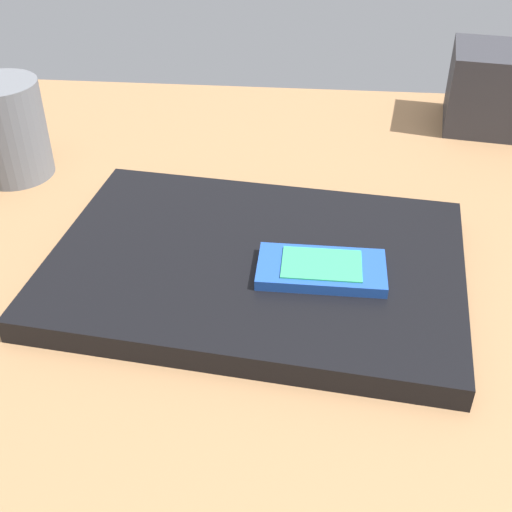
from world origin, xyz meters
TOP-DOWN VIEW (x-y plane):
  - desk_surface at (0.00, 0.00)cm, footprint 120.00×80.00cm
  - laptop_closed at (-2.25, 2.20)cm, footprint 36.69×27.72cm
  - cell_phone_on_laptop at (-7.72, 4.24)cm, footprint 10.34×5.51cm
  - pen_cup at (24.87, -13.37)cm, footprint 7.85×7.85cm
  - desk_organizer at (-29.58, -30.05)cm, footprint 15.76×11.98cm

SIDE VIEW (x-z plane):
  - desk_surface at x=0.00cm, z-range 0.00..3.00cm
  - laptop_closed at x=-2.25cm, z-range 3.00..5.05cm
  - cell_phone_on_laptop at x=-7.72cm, z-range 5.02..6.06cm
  - desk_organizer at x=-29.58cm, z-range 3.00..12.33cm
  - pen_cup at x=24.87cm, z-range 3.00..13.15cm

